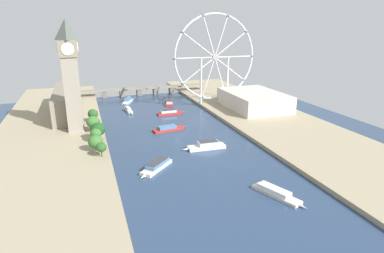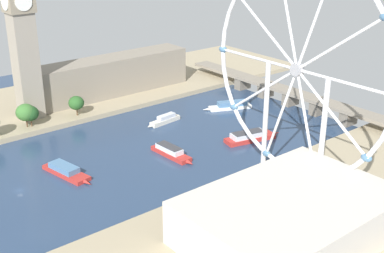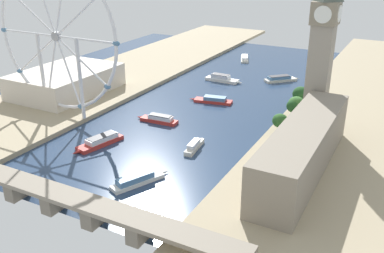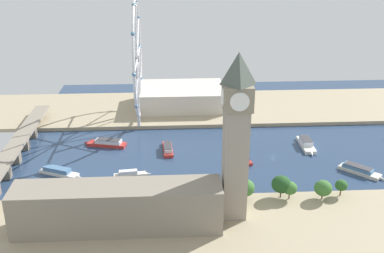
{
  "view_description": "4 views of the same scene",
  "coord_description": "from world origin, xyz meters",
  "px_view_note": "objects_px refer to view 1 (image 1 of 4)",
  "views": [
    {
      "loc": [
        -69.48,
        -247.82,
        91.48
      ],
      "look_at": [
        15.11,
        5.39,
        7.64
      ],
      "focal_mm": 30.6,
      "sensor_mm": 36.0,
      "label": 1
    },
    {
      "loc": [
        213.73,
        -71.76,
        116.65
      ],
      "look_at": [
        14.05,
        90.28,
        13.02
      ],
      "focal_mm": 49.05,
      "sensor_mm": 36.0,
      "label": 2
    },
    {
      "loc": [
        -130.47,
        301.5,
        108.62
      ],
      "look_at": [
        -17.67,
        88.91,
        7.72
      ],
      "focal_mm": 40.59,
      "sensor_mm": 36.0,
      "label": 3
    },
    {
      "loc": [
        -302.27,
        76.18,
        148.06
      ],
      "look_at": [
        13.99,
        58.25,
        19.04
      ],
      "focal_mm": 43.71,
      "sensor_mm": 36.0,
      "label": 4
    }
  ],
  "objects_px": {
    "clock_tower": "(71,75)",
    "tour_boat_6": "(128,100)",
    "parliament_block": "(66,102)",
    "tour_boat_2": "(276,193)",
    "tour_boat_3": "(169,102)",
    "ferris_wheel": "(215,58)",
    "tour_boat_7": "(128,110)",
    "tour_boat_5": "(207,146)",
    "tour_boat_4": "(170,112)",
    "tour_boat_1": "(157,166)",
    "riverside_hall": "(254,100)",
    "river_bridge": "(139,90)",
    "tour_boat_0": "(168,128)"
  },
  "relations": [
    {
      "from": "tour_boat_6",
      "to": "river_bridge",
      "type": "bearing_deg",
      "value": 175.75
    },
    {
      "from": "tour_boat_3",
      "to": "tour_boat_6",
      "type": "relative_size",
      "value": 1.1
    },
    {
      "from": "tour_boat_2",
      "to": "tour_boat_5",
      "type": "distance_m",
      "value": 80.54
    },
    {
      "from": "clock_tower",
      "to": "tour_boat_1",
      "type": "relative_size",
      "value": 3.48
    },
    {
      "from": "tour_boat_2",
      "to": "tour_boat_4",
      "type": "height_order",
      "value": "tour_boat_4"
    },
    {
      "from": "clock_tower",
      "to": "tour_boat_5",
      "type": "bearing_deg",
      "value": -36.24
    },
    {
      "from": "tour_boat_3",
      "to": "tour_boat_1",
      "type": "bearing_deg",
      "value": 175.92
    },
    {
      "from": "tour_boat_6",
      "to": "tour_boat_7",
      "type": "relative_size",
      "value": 1.25
    },
    {
      "from": "clock_tower",
      "to": "tour_boat_3",
      "type": "relative_size",
      "value": 2.69
    },
    {
      "from": "tour_boat_7",
      "to": "tour_boat_2",
      "type": "bearing_deg",
      "value": 7.18
    },
    {
      "from": "clock_tower",
      "to": "tour_boat_6",
      "type": "xyz_separation_m",
      "value": [
        59.46,
        109.28,
        -49.28
      ]
    },
    {
      "from": "clock_tower",
      "to": "tour_boat_1",
      "type": "height_order",
      "value": "clock_tower"
    },
    {
      "from": "tour_boat_3",
      "to": "tour_boat_5",
      "type": "xyz_separation_m",
      "value": [
        -10.02,
        -151.5,
        0.12
      ]
    },
    {
      "from": "ferris_wheel",
      "to": "tour_boat_0",
      "type": "relative_size",
      "value": 3.03
    },
    {
      "from": "clock_tower",
      "to": "tour_boat_7",
      "type": "xyz_separation_m",
      "value": [
        53.01,
        60.92,
        -49.38
      ]
    },
    {
      "from": "riverside_hall",
      "to": "tour_boat_3",
      "type": "relative_size",
      "value": 2.25
    },
    {
      "from": "tour_boat_2",
      "to": "tour_boat_6",
      "type": "bearing_deg",
      "value": 168.2
    },
    {
      "from": "tour_boat_6",
      "to": "tour_boat_4",
      "type": "bearing_deg",
      "value": 48.63
    },
    {
      "from": "clock_tower",
      "to": "tour_boat_2",
      "type": "relative_size",
      "value": 2.77
    },
    {
      "from": "parliament_block",
      "to": "tour_boat_5",
      "type": "xyz_separation_m",
      "value": [
        103.62,
        -132.19,
        -13.14
      ]
    },
    {
      "from": "clock_tower",
      "to": "ferris_wheel",
      "type": "relative_size",
      "value": 0.92
    },
    {
      "from": "clock_tower",
      "to": "tour_boat_6",
      "type": "height_order",
      "value": "clock_tower"
    },
    {
      "from": "parliament_block",
      "to": "tour_boat_7",
      "type": "bearing_deg",
      "value": -1.9
    },
    {
      "from": "clock_tower",
      "to": "tour_boat_3",
      "type": "xyz_separation_m",
      "value": [
        104.46,
        82.29,
        -49.13
      ]
    },
    {
      "from": "river_bridge",
      "to": "tour_boat_7",
      "type": "bearing_deg",
      "value": -107.1
    },
    {
      "from": "tour_boat_1",
      "to": "tour_boat_3",
      "type": "xyz_separation_m",
      "value": [
        54.39,
        175.27,
        0.13
      ]
    },
    {
      "from": "river_bridge",
      "to": "tour_boat_5",
      "type": "relative_size",
      "value": 5.44
    },
    {
      "from": "tour_boat_1",
      "to": "tour_boat_7",
      "type": "bearing_deg",
      "value": -136.28
    },
    {
      "from": "tour_boat_7",
      "to": "riverside_hall",
      "type": "bearing_deg",
      "value": 67.05
    },
    {
      "from": "river_bridge",
      "to": "tour_boat_7",
      "type": "distance_m",
      "value": 88.4
    },
    {
      "from": "parliament_block",
      "to": "tour_boat_2",
      "type": "xyz_separation_m",
      "value": [
        114.37,
        -212.01,
        -13.68
      ]
    },
    {
      "from": "parliament_block",
      "to": "tour_boat_0",
      "type": "relative_size",
      "value": 3.3
    },
    {
      "from": "riverside_hall",
      "to": "tour_boat_4",
      "type": "xyz_separation_m",
      "value": [
        -92.0,
        13.29,
        -9.62
      ]
    },
    {
      "from": "ferris_wheel",
      "to": "river_bridge",
      "type": "relative_size",
      "value": 0.54
    },
    {
      "from": "tour_boat_2",
      "to": "tour_boat_6",
      "type": "relative_size",
      "value": 1.07
    },
    {
      "from": "tour_boat_0",
      "to": "tour_boat_7",
      "type": "xyz_separation_m",
      "value": [
        -24.74,
        77.36,
        0.12
      ]
    },
    {
      "from": "tour_boat_1",
      "to": "tour_boat_2",
      "type": "relative_size",
      "value": 0.79
    },
    {
      "from": "clock_tower",
      "to": "tour_boat_5",
      "type": "xyz_separation_m",
      "value": [
        94.44,
        -69.21,
        -49.01
      ]
    },
    {
      "from": "tour_boat_1",
      "to": "river_bridge",
      "type": "bearing_deg",
      "value": -142.1
    },
    {
      "from": "ferris_wheel",
      "to": "tour_boat_4",
      "type": "xyz_separation_m",
      "value": [
        -59.98,
        -23.32,
        -52.66
      ]
    },
    {
      "from": "ferris_wheel",
      "to": "tour_boat_7",
      "type": "relative_size",
      "value": 4.01
    },
    {
      "from": "tour_boat_1",
      "to": "tour_boat_7",
      "type": "xyz_separation_m",
      "value": [
        2.94,
        153.9,
        -0.13
      ]
    },
    {
      "from": "tour_boat_7",
      "to": "tour_boat_6",
      "type": "bearing_deg",
      "value": 165.64
    },
    {
      "from": "clock_tower",
      "to": "river_bridge",
      "type": "height_order",
      "value": "clock_tower"
    },
    {
      "from": "tour_boat_2",
      "to": "tour_boat_4",
      "type": "distance_m",
      "value": 185.44
    },
    {
      "from": "parliament_block",
      "to": "tour_boat_3",
      "type": "height_order",
      "value": "parliament_block"
    },
    {
      "from": "riverside_hall",
      "to": "tour_boat_5",
      "type": "distance_m",
      "value": 129.19
    },
    {
      "from": "tour_boat_3",
      "to": "parliament_block",
      "type": "bearing_deg",
      "value": 112.8
    },
    {
      "from": "tour_boat_0",
      "to": "tour_boat_7",
      "type": "relative_size",
      "value": 1.32
    },
    {
      "from": "parliament_block",
      "to": "tour_boat_2",
      "type": "height_order",
      "value": "parliament_block"
    }
  ]
}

